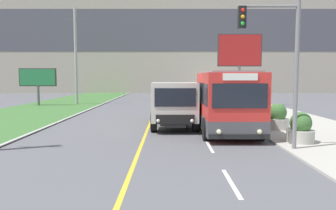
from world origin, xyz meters
The scene contains 10 objects.
apartment_block_background centered at (0.00, 60.14, 10.24)m, with size 80.00×8.04×20.48m.
city_bus centered at (3.96, 15.06, 1.54)m, with size 2.67×5.36×3.04m.
dump_truck centered at (1.43, 17.02, 1.25)m, with size 2.42×7.00×2.49m.
car_distant centered at (1.81, 34.88, 0.69)m, with size 1.80×4.30×1.45m.
utility_pole_far centered at (-8.25, 32.79, 4.90)m, with size 1.80×0.28×9.68m.
traffic_light_mast centered at (5.20, 11.60, 3.67)m, with size 2.28×0.32×5.75m.
billboard_large centered at (7.88, 30.71, 5.06)m, with size 4.17×0.24×6.84m.
billboard_small centered at (-11.49, 31.08, 2.62)m, with size 3.57×0.24×3.62m.
planter_round_near centered at (6.55, 12.75, 0.63)m, with size 1.11×1.11×1.26m.
planter_round_second centered at (6.79, 16.33, 0.66)m, with size 1.18×1.18×1.33m.
Camera 1 is at (1.09, -0.59, 2.77)m, focal length 35.00 mm.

